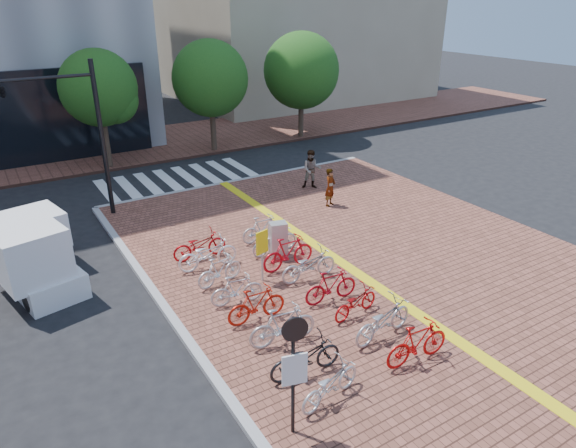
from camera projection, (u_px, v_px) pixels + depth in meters
ground at (339, 322)px, 14.47m from camera, size 120.00×120.00×0.00m
sidewalk at (571, 386)px, 11.98m from camera, size 14.00×34.00×0.15m
tactile_strip at (545, 400)px, 11.47m from camera, size 0.40×34.00×0.01m
kerb_north at (242, 181)px, 25.20m from camera, size 14.00×0.25×0.15m
far_sidewalk at (129, 147)px, 30.77m from camera, size 70.00×8.00×0.15m
crosswalk at (179, 179)px, 25.59m from camera, size 7.50×4.00×0.01m
street_trees at (228, 79)px, 28.77m from camera, size 16.20×4.60×6.35m
bike_0 at (330, 384)px, 11.29m from camera, size 1.83×0.95×0.92m
bike_1 at (305, 357)px, 12.06m from camera, size 1.90×0.77×0.98m
bike_2 at (283, 326)px, 13.11m from camera, size 1.89×0.75×1.11m
bike_3 at (256, 304)px, 14.06m from camera, size 1.75×0.56×1.04m
bike_4 at (237, 290)px, 14.85m from camera, size 1.63×0.71×0.95m
bike_5 at (220, 270)px, 15.88m from camera, size 1.67×0.74×0.97m
bike_6 at (208, 254)px, 16.80m from camera, size 2.05×0.84×1.05m
bike_7 at (199, 245)px, 17.46m from camera, size 1.90×0.76×0.98m
bike_8 at (417, 343)px, 12.46m from camera, size 1.88×0.64×1.11m
bike_9 at (383, 320)px, 13.37m from camera, size 2.09×0.95×1.06m
bike_10 at (355, 302)px, 14.34m from camera, size 1.69×0.82×0.85m
bike_11 at (331, 286)px, 14.96m from camera, size 1.75×0.63×1.03m
bike_12 at (309, 265)px, 16.14m from camera, size 1.96×0.76×1.02m
bike_13 at (288, 253)px, 16.77m from camera, size 1.91×0.56×1.15m
bike_14 at (274, 241)px, 17.81m from camera, size 1.81×0.70×0.94m
bike_15 at (263, 229)px, 18.66m from camera, size 1.66×0.47×1.00m
pedestrian_a at (330, 187)px, 21.73m from camera, size 0.71×0.62×1.64m
pedestrian_b at (312, 169)px, 23.66m from camera, size 1.11×1.04×1.81m
utility_box at (278, 240)px, 17.51m from camera, size 0.66×0.55×1.27m
yellow_sign at (262, 247)px, 15.76m from camera, size 0.47×0.17×1.73m
notice_sign at (294, 363)px, 9.89m from camera, size 0.52×0.19×2.86m
traffic_light_pole at (58, 115)px, 18.89m from camera, size 3.30×1.27×6.14m
box_truck at (33, 253)px, 15.91m from camera, size 2.58×4.31×2.33m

